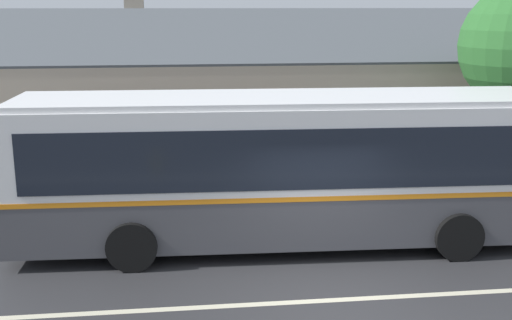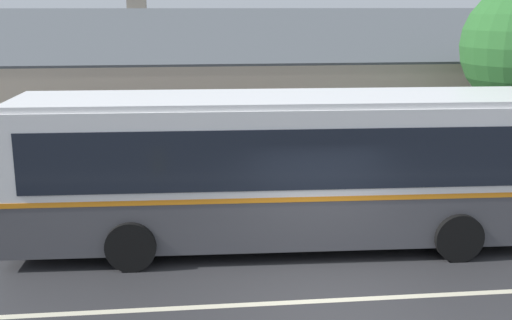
{
  "view_description": "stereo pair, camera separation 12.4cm",
  "coord_description": "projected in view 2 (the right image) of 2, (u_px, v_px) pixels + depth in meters",
  "views": [
    {
      "loc": [
        -2.6,
        -10.2,
        5.1
      ],
      "look_at": [
        -0.89,
        3.98,
        1.63
      ],
      "focal_mm": 45.0,
      "sensor_mm": 36.0,
      "label": 1
    },
    {
      "loc": [
        -2.47,
        -10.22,
        5.1
      ],
      "look_at": [
        -0.89,
        3.98,
        1.63
      ],
      "focal_mm": 45.0,
      "sensor_mm": 36.0,
      "label": 2
    }
  ],
  "objects": [
    {
      "name": "lane_divider_stripe",
      "position": [
        331.0,
        300.0,
        11.34
      ],
      "size": [
        60.0,
        0.16,
        0.01
      ],
      "primitive_type": "cube",
      "color": "beige",
      "rests_on": "ground"
    },
    {
      "name": "bus_stop_sign",
      "position": [
        511.0,
        143.0,
        16.4
      ],
      "size": [
        0.36,
        0.07,
        2.4
      ],
      "color": "gray",
      "rests_on": "sidewalk_far"
    },
    {
      "name": "sidewalk_far",
      "position": [
        281.0,
        198.0,
        17.11
      ],
      "size": [
        60.0,
        3.0,
        0.15
      ],
      "primitive_type": "cube",
      "color": "gray",
      "rests_on": "ground"
    },
    {
      "name": "community_building",
      "position": [
        286.0,
        94.0,
        24.56
      ],
      "size": [
        20.92,
        9.88,
        5.99
      ],
      "color": "tan",
      "rests_on": "ground"
    },
    {
      "name": "bench_down_street",
      "position": [
        174.0,
        187.0,
        16.32
      ],
      "size": [
        1.88,
        0.51,
        0.94
      ],
      "color": "brown",
      "rests_on": "sidewalk_far"
    },
    {
      "name": "transit_bus",
      "position": [
        282.0,
        166.0,
        13.68
      ],
      "size": [
        11.42,
        3.04,
        3.25
      ],
      "color": "#47474C",
      "rests_on": "ground"
    },
    {
      "name": "ground_plane",
      "position": [
        331.0,
        301.0,
        11.34
      ],
      "size": [
        300.0,
        300.0,
        0.0
      ],
      "primitive_type": "plane",
      "color": "#2D2D30"
    }
  ]
}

